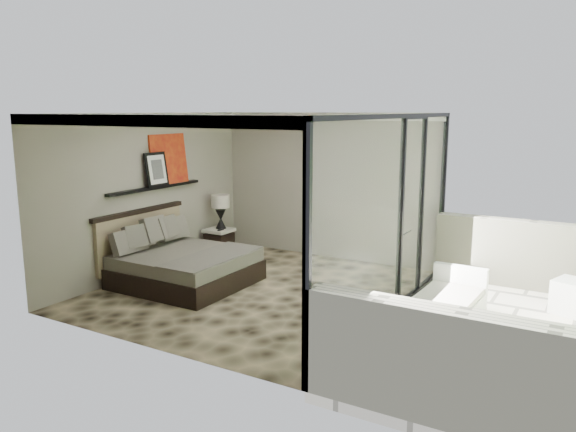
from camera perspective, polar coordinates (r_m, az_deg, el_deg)
The scene contains 14 objects.
floor at distance 9.09m, azimuth -3.22°, elevation -7.55°, with size 5.00×5.00×0.00m, color black.
ceiling at distance 8.63m, azimuth -3.41°, elevation 10.32°, with size 4.50×5.00×0.02m, color silver.
back_wall at distance 10.89m, azimuth 3.97°, elevation 3.06°, with size 4.50×0.02×2.80m, color gray.
left_wall at distance 10.16m, azimuth -13.90°, elevation 2.21°, with size 0.02×5.00×2.80m, color gray.
glass_wall at distance 7.76m, azimuth 10.67°, elevation -0.23°, with size 0.08×5.00×2.80m, color white.
terrace_slab at distance 7.82m, azimuth 20.90°, elevation -11.86°, with size 3.00×5.00×0.12m, color beige.
picture_ledge at distance 10.17m, azimuth -13.30°, elevation 2.82°, with size 0.12×2.20×0.05m, color black.
bed at distance 9.53m, azimuth -10.82°, elevation -4.78°, with size 2.02×1.96×1.12m.
nightstand at distance 11.31m, azimuth -7.00°, elevation -2.65°, with size 0.49×0.49×0.49m, color black.
table_lamp at distance 11.21m, azimuth -6.88°, elevation 0.91°, with size 0.37×0.37×0.68m.
abstract_canvas at distance 10.41m, azimuth -12.02°, elevation 5.68°, with size 0.04×0.90×0.90m, color #A14D0D.
framed_print at distance 10.10m, azimuth -13.22°, elevation 4.63°, with size 0.03×0.50×0.60m, color black.
ottoman at distance 8.98m, azimuth 27.00°, elevation -7.36°, with size 0.49×0.49×0.49m, color white.
lounger at distance 8.09m, azimuth 15.68°, elevation -8.88°, with size 0.84×1.59×0.61m.
Camera 1 is at (4.79, -7.18, 2.85)m, focal length 35.00 mm.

